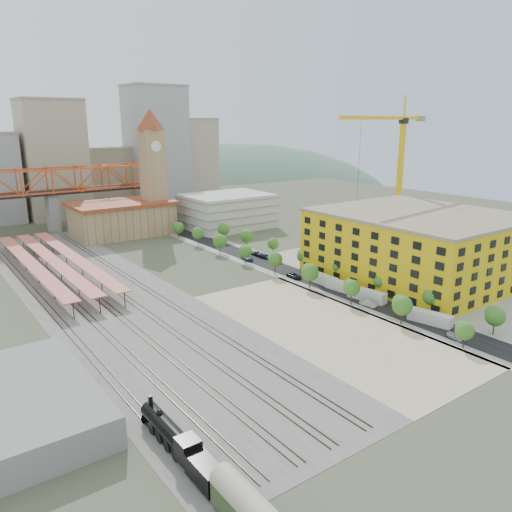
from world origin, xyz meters
TOP-DOWN VIEW (x-y plane):
  - ground at (0.00, 0.00)m, footprint 400.00×400.00m
  - ballast_strip at (-36.00, 17.50)m, footprint 36.00×165.00m
  - dirt_lot at (-4.00, -31.50)m, footprint 28.00×67.00m
  - street_asphalt at (16.00, 15.00)m, footprint 12.00×170.00m
  - sidewalk_west at (10.50, 15.00)m, footprint 3.00×170.00m
  - sidewalk_east at (21.50, 15.00)m, footprint 3.00×170.00m
  - construction_pad at (45.00, -20.00)m, footprint 50.00×90.00m
  - rail_tracks at (-37.80, 17.50)m, footprint 26.56×160.00m
  - platform_canopies at (-41.00, 45.00)m, footprint 16.00×80.00m
  - station_hall at (-5.00, 82.00)m, footprint 38.00×24.00m
  - clock_tower at (8.00, 79.99)m, footprint 12.00×12.00m
  - parking_garage at (36.00, 70.00)m, footprint 34.00×26.00m
  - truss_bridge at (-25.00, 105.00)m, footprint 94.00×9.60m
  - construction_building at (42.00, -20.00)m, footprint 44.60×50.60m
  - warehouse at (-66.00, -30.00)m, footprint 22.00×32.00m
  - street_trees at (16.00, 5.00)m, footprint 15.40×124.40m
  - skyline at (7.47, 142.31)m, footprint 133.00×46.00m
  - distant_hills at (45.28, 260.00)m, footprint 647.00×264.00m
  - locomotive at (-50.00, -50.89)m, footprint 2.73×21.07m
  - tower_crane at (66.33, 9.01)m, footprint 48.35×8.23m
  - site_trailer_a at (16.00, -43.43)m, footprint 4.64×9.87m
  - site_trailer_b at (16.00, -25.20)m, footprint 4.26×10.22m
  - site_trailer_c at (16.00, -16.49)m, footprint 3.44×9.46m
  - site_trailer_d at (16.00, -9.14)m, footprint 2.71×9.74m
  - car_0 at (13.00, -51.82)m, footprint 2.21×4.18m
  - car_1 at (13.00, -28.36)m, footprint 2.01×4.52m
  - car_2 at (13.00, -0.72)m, footprint 2.39×4.95m
  - car_3 at (13.00, 22.84)m, footprint 2.89×5.74m
  - car_4 at (19.00, -42.29)m, footprint 2.15×4.16m
  - car_5 at (19.00, -13.22)m, footprint 2.04×4.30m
  - car_6 at (19.00, 24.91)m, footprint 2.29×4.93m
  - car_7 at (19.00, 20.65)m, footprint 2.60×5.17m

SIDE VIEW (x-z plane):
  - distant_hills at x=45.28m, z-range -193.04..33.96m
  - ground at x=0.00m, z-range 0.00..0.00m
  - street_trees at x=16.00m, z-range -4.00..4.00m
  - sidewalk_west at x=10.50m, z-range 0.00..0.04m
  - sidewalk_east at x=21.50m, z-range 0.00..0.04m
  - ballast_strip at x=-36.00m, z-range 0.00..0.06m
  - dirt_lot at x=-4.00m, z-range 0.00..0.06m
  - street_asphalt at x=16.00m, z-range 0.00..0.06m
  - construction_pad at x=45.00m, z-range 0.00..0.06m
  - rail_tracks at x=-37.80m, z-range 0.06..0.24m
  - car_4 at x=19.00m, z-range 0.00..1.35m
  - car_0 at x=13.00m, z-range 0.00..1.35m
  - car_2 at x=13.00m, z-range 0.00..1.36m
  - car_5 at x=19.00m, z-range 0.00..1.36m
  - car_6 at x=19.00m, z-range 0.00..1.37m
  - car_7 at x=19.00m, z-range 0.00..1.44m
  - car_1 at x=13.00m, z-range 0.00..1.44m
  - car_3 at x=13.00m, z-range 0.00..1.60m
  - site_trailer_c at x=16.00m, z-range 0.00..2.53m
  - site_trailer_a at x=16.00m, z-range 0.00..2.61m
  - site_trailer_d at x=16.00m, z-range 0.00..2.66m
  - site_trailer_b at x=16.00m, z-range 0.00..2.71m
  - locomotive at x=-50.00m, z-range -0.67..4.60m
  - warehouse at x=-66.00m, z-range 0.00..5.00m
  - platform_canopies at x=-41.00m, z-range 1.93..6.06m
  - station_hall at x=-5.00m, z-range 0.12..13.22m
  - parking_garage at x=36.00m, z-range 0.00..14.00m
  - construction_building at x=42.00m, z-range 0.01..18.81m
  - truss_bridge at x=-25.00m, z-range 6.06..31.66m
  - skyline at x=7.47m, z-range -7.19..52.81m
  - clock_tower at x=8.00m, z-range 2.70..54.70m
  - tower_crane at x=66.33m, z-range 6.07..57.92m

